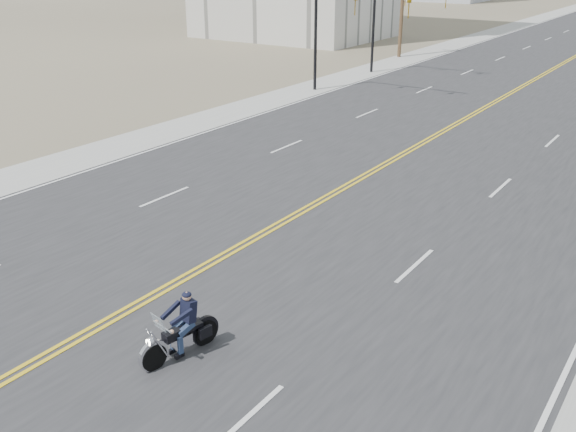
% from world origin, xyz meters
% --- Properties ---
extents(sidewalk_left, '(3.00, 200.00, 0.01)m').
position_xyz_m(sidewalk_left, '(-11.50, 70.00, 0.01)').
color(sidewalk_left, '#A5A5A0').
rests_on(sidewalk_left, ground).
extents(traffic_mast_left, '(7.10, 0.26, 7.00)m').
position_xyz_m(traffic_mast_left, '(-8.98, 32.00, 4.94)').
color(traffic_mast_left, black).
rests_on(traffic_mast_left, ground).
extents(traffic_mast_far, '(6.10, 0.26, 7.00)m').
position_xyz_m(traffic_mast_far, '(-9.31, 40.00, 4.87)').
color(traffic_mast_far, black).
rests_on(traffic_mast_far, ground).
extents(motorcyclist, '(1.20, 2.09, 1.54)m').
position_xyz_m(motorcyclist, '(2.48, 4.89, 0.77)').
color(motorcyclist, black).
rests_on(motorcyclist, ground).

